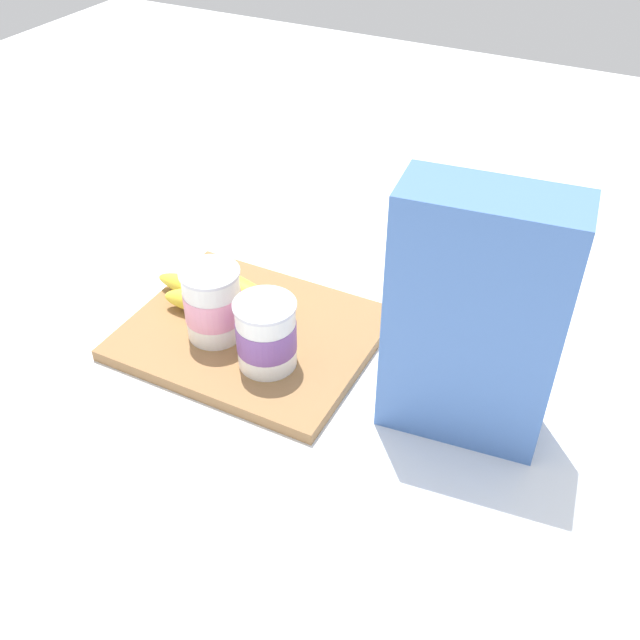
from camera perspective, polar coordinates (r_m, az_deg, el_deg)
The scene contains 6 objects.
ground_plane at distance 0.92m, azimuth -5.43°, elevation -1.46°, with size 2.40×2.40×0.00m, color white.
cutting_board at distance 0.91m, azimuth -5.46°, elevation -1.09°, with size 0.30×0.25×0.02m, color olive.
cereal_box at distance 0.73m, azimuth 12.15°, elevation -0.04°, with size 0.17×0.08×0.29m, color #4770B7.
yogurt_cup_front at distance 0.83m, azimuth -4.29°, elevation -1.14°, with size 0.07×0.07×0.09m.
yogurt_cup_back at distance 0.88m, azimuth -8.52°, elevation 1.31°, with size 0.07×0.07×0.09m.
banana_bunch at distance 0.94m, azimuth -7.51°, elevation 1.95°, with size 0.20×0.11×0.04m.
Camera 1 is at (-0.40, 0.58, 0.59)m, focal length 40.28 mm.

